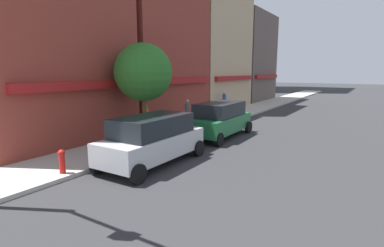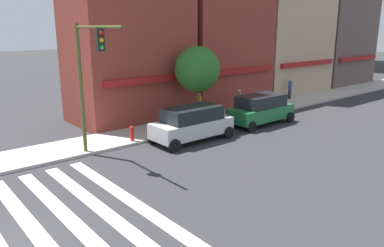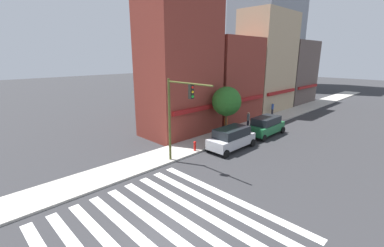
% 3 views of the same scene
% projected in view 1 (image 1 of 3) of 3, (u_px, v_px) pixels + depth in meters
% --- Properties ---
extents(storefront_row, '(34.53, 5.30, 14.10)m').
position_uv_depth(storefront_row, '(187.00, 40.00, 25.21)').
color(storefront_row, maroon).
rests_on(storefront_row, ground_plane).
extents(suv_silver, '(4.70, 2.12, 1.94)m').
position_uv_depth(suv_silver, '(153.00, 139.00, 11.75)').
color(suv_silver, '#B7B7BC').
rests_on(suv_silver, ground_plane).
extents(suv_green, '(4.74, 2.12, 1.94)m').
position_uv_depth(suv_green, '(220.00, 119.00, 16.64)').
color(suv_green, '#1E6638').
rests_on(suv_green, ground_plane).
extents(pedestrian_grey_coat, '(0.32, 0.32, 1.77)m').
position_uv_depth(pedestrian_grey_coat, '(187.00, 113.00, 18.60)').
color(pedestrian_grey_coat, '#23232D').
rests_on(pedestrian_grey_coat, sidewalk_left).
extents(pedestrian_blue_shirt, '(0.32, 0.32, 1.77)m').
position_uv_depth(pedestrian_blue_shirt, '(224.00, 102.00, 25.53)').
color(pedestrian_blue_shirt, '#23232D').
rests_on(pedestrian_blue_shirt, sidewalk_left).
extents(pedestrian_orange_vest, '(0.32, 0.32, 1.77)m').
position_uv_depth(pedestrian_orange_vest, '(145.00, 119.00, 16.23)').
color(pedestrian_orange_vest, '#23232D').
rests_on(pedestrian_orange_vest, sidewalk_left).
extents(fire_hydrant, '(0.24, 0.24, 0.84)m').
position_uv_depth(fire_hydrant, '(62.00, 160.00, 10.33)').
color(fire_hydrant, red).
rests_on(fire_hydrant, sidewalk_left).
extents(street_tree, '(2.93, 2.93, 4.91)m').
position_uv_depth(street_tree, '(143.00, 72.00, 15.08)').
color(street_tree, brown).
rests_on(street_tree, sidewalk_left).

